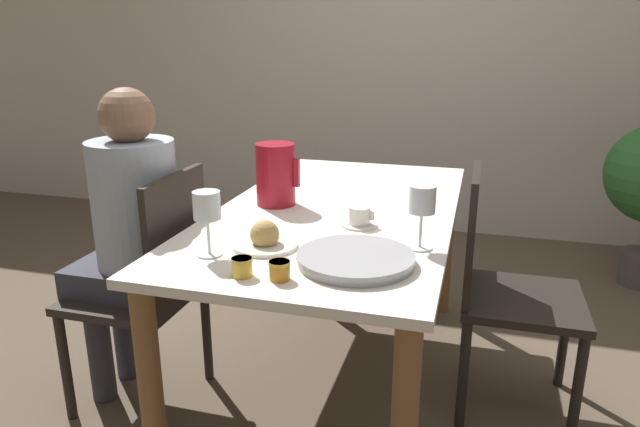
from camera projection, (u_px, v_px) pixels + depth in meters
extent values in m
plane|color=brown|center=(336.00, 378.00, 2.34)|extent=(20.00, 20.00, 0.00)
cube|color=beige|center=(413.00, 43.00, 3.84)|extent=(10.00, 0.06, 2.60)
cube|color=silver|center=(338.00, 212.00, 2.13)|extent=(0.85, 1.61, 0.03)
cylinder|color=brown|center=(151.00, 394.00, 1.65)|extent=(0.07, 0.07, 0.70)
cylinder|color=brown|center=(305.00, 232.00, 3.02)|extent=(0.07, 0.07, 0.70)
cylinder|color=brown|center=(445.00, 246.00, 2.83)|extent=(0.07, 0.07, 0.70)
cylinder|color=black|center=(66.00, 367.00, 2.04)|extent=(0.04, 0.04, 0.42)
cylinder|color=black|center=(126.00, 320.00, 2.38)|extent=(0.04, 0.04, 0.42)
cylinder|color=black|center=(157.00, 384.00, 1.94)|extent=(0.04, 0.04, 0.42)
cylinder|color=black|center=(207.00, 332.00, 2.28)|extent=(0.04, 0.04, 0.42)
cube|color=black|center=(134.00, 294.00, 2.09)|extent=(0.42, 0.42, 0.03)
cube|color=black|center=(177.00, 238.00, 1.97)|extent=(0.03, 0.39, 0.45)
cylinder|color=black|center=(564.00, 338.00, 2.24)|extent=(0.04, 0.04, 0.42)
cylinder|color=black|center=(577.00, 392.00, 1.90)|extent=(0.04, 0.04, 0.42)
cylinder|color=black|center=(467.00, 325.00, 2.33)|extent=(0.04, 0.04, 0.42)
cylinder|color=black|center=(463.00, 375.00, 1.99)|extent=(0.04, 0.04, 0.42)
cube|color=black|center=(523.00, 300.00, 2.05)|extent=(0.42, 0.42, 0.03)
cube|color=black|center=(472.00, 232.00, 2.03)|extent=(0.03, 0.39, 0.45)
cylinder|color=#33333D|center=(99.00, 346.00, 2.15)|extent=(0.09, 0.09, 0.45)
cylinder|color=#33333D|center=(124.00, 326.00, 2.30)|extent=(0.09, 0.09, 0.45)
cube|color=#33333D|center=(122.00, 274.00, 2.13)|extent=(0.30, 0.34, 0.11)
cylinder|color=#9EA8B7|center=(136.00, 205.00, 2.02)|extent=(0.30, 0.30, 0.46)
sphere|color=brown|center=(127.00, 116.00, 1.93)|extent=(0.19, 0.19, 0.19)
cylinder|color=brown|center=(141.00, 160.00, 2.21)|extent=(0.25, 0.06, 0.20)
cylinder|color=#A31423|center=(276.00, 174.00, 2.14)|extent=(0.15, 0.15, 0.23)
cube|color=#A31423|center=(297.00, 173.00, 2.11)|extent=(0.02, 0.02, 0.11)
cone|color=#A31423|center=(260.00, 149.00, 2.13)|extent=(0.04, 0.04, 0.04)
cylinder|color=white|center=(420.00, 247.00, 1.72)|extent=(0.08, 0.08, 0.00)
cylinder|color=white|center=(421.00, 230.00, 1.70)|extent=(0.01, 0.01, 0.11)
cylinder|color=white|center=(422.00, 199.00, 1.68)|extent=(0.08, 0.08, 0.08)
cylinder|color=white|center=(210.00, 254.00, 1.67)|extent=(0.08, 0.08, 0.00)
cylinder|color=white|center=(209.00, 236.00, 1.65)|extent=(0.01, 0.01, 0.11)
cylinder|color=white|center=(207.00, 205.00, 1.62)|extent=(0.08, 0.08, 0.08)
cylinder|color=orange|center=(207.00, 211.00, 1.63)|extent=(0.07, 0.07, 0.04)
cylinder|color=silver|center=(359.00, 225.00, 1.93)|extent=(0.12, 0.12, 0.01)
cylinder|color=silver|center=(359.00, 215.00, 1.92)|extent=(0.07, 0.07, 0.06)
cube|color=silver|center=(372.00, 216.00, 1.90)|extent=(0.01, 0.01, 0.03)
cylinder|color=#9E9EA3|center=(355.00, 261.00, 1.60)|extent=(0.33, 0.33, 0.02)
cylinder|color=#9E9EA3|center=(356.00, 256.00, 1.60)|extent=(0.33, 0.33, 0.01)
cylinder|color=silver|center=(265.00, 245.00, 1.73)|extent=(0.20, 0.20, 0.01)
sphere|color=tan|center=(265.00, 234.00, 1.72)|extent=(0.09, 0.09, 0.09)
cylinder|color=#C67A1E|center=(280.00, 270.00, 1.49)|extent=(0.06, 0.06, 0.05)
cylinder|color=gold|center=(279.00, 263.00, 1.49)|extent=(0.06, 0.06, 0.01)
cylinder|color=gold|center=(242.00, 267.00, 1.51)|extent=(0.06, 0.06, 0.05)
cylinder|color=gold|center=(242.00, 259.00, 1.51)|extent=(0.06, 0.06, 0.01)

